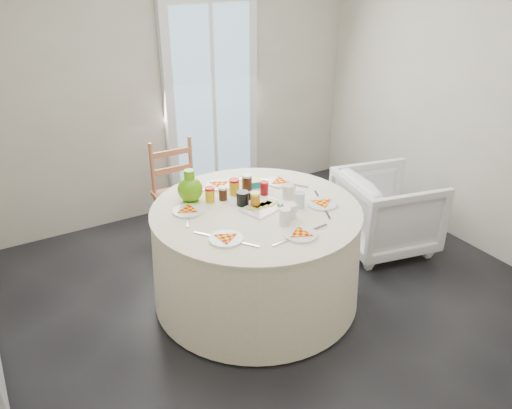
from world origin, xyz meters
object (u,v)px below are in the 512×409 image
wooden_chair (181,195)px  armchair (387,208)px  green_pitcher (190,189)px  table (256,255)px

wooden_chair → armchair: size_ratio=1.21×
wooden_chair → green_pitcher: bearing=-103.8°
armchair → wooden_chair: bearing=68.9°
wooden_chair → green_pitcher: (-0.20, -0.72, 0.40)m
wooden_chair → green_pitcher: size_ratio=3.96×
table → green_pitcher: bearing=135.5°
armchair → green_pitcher: green_pitcher is taller
armchair → green_pitcher: 1.82m
table → green_pitcher: 0.70m
armchair → green_pitcher: (-1.73, 0.29, 0.48)m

